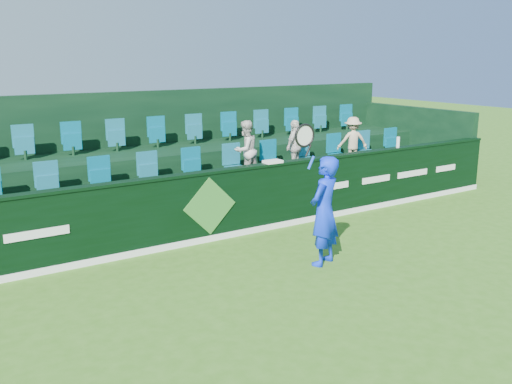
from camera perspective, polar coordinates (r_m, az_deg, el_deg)
ground at (r=7.94m, az=9.36°, el=-12.43°), size 60.00×60.00×0.00m
sponsor_hoarding at (r=10.79m, az=-4.91°, el=-1.42°), size 16.00×0.25×1.35m
stand_tier_front at (r=11.81m, az=-7.44°, el=-1.54°), size 16.00×2.00×0.80m
stand_tier_back at (r=13.45m, az=-11.02°, el=1.27°), size 16.00×1.80×1.30m
stand_rear at (r=13.75m, az=-11.83°, el=3.91°), size 16.00×4.10×2.60m
seat_row_front at (r=12.00m, az=-8.38°, el=2.10°), size 13.50×0.50×0.60m
seat_row_back at (r=13.56m, az=-11.68°, el=5.42°), size 13.50×0.50×0.60m
tennis_player at (r=9.54m, az=6.81°, el=-1.83°), size 1.17×0.68×2.49m
spectator_left at (r=12.35m, az=-1.05°, el=4.20°), size 0.74×0.64×1.29m
spectator_middle at (r=13.11m, az=3.94°, el=4.56°), size 0.78×0.57×1.22m
spectator_right at (r=14.23m, az=9.63°, el=5.04°), size 0.88×0.71×1.18m
towel at (r=11.41m, az=1.69°, el=3.06°), size 0.36×0.23×0.05m
drinks_bottle at (r=13.71m, az=14.02°, el=4.86°), size 0.08×0.08×0.25m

